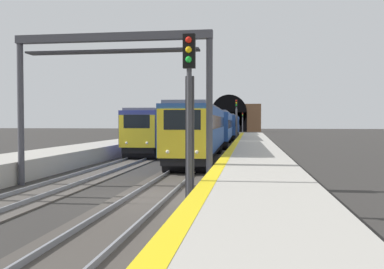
{
  "coord_description": "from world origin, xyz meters",
  "views": [
    {
      "loc": [
        -15.12,
        -3.72,
        2.9
      ],
      "look_at": [
        13.3,
        0.28,
        2.02
      ],
      "focal_mm": 38.87,
      "sensor_mm": 36.0,
      "label": 1
    }
  ],
  "objects_px": {
    "train_main_approaching": "(224,126)",
    "overhead_signal_gantry": "(112,70)",
    "railway_signal_near": "(189,106)",
    "railway_signal_mid": "(236,117)",
    "railway_signal_far": "(243,121)",
    "train_adjacent_platform": "(193,126)"
  },
  "relations": [
    {
      "from": "train_main_approaching",
      "to": "overhead_signal_gantry",
      "type": "bearing_deg",
      "value": -4.42
    },
    {
      "from": "railway_signal_near",
      "to": "railway_signal_mid",
      "type": "bearing_deg",
      "value": -180.0
    },
    {
      "from": "railway_signal_mid",
      "to": "overhead_signal_gantry",
      "type": "relative_size",
      "value": 0.67
    },
    {
      "from": "railway_signal_far",
      "to": "overhead_signal_gantry",
      "type": "xyz_separation_m",
      "value": [
        -85.62,
        4.18,
        2.04
      ]
    },
    {
      "from": "railway_signal_far",
      "to": "railway_signal_mid",
      "type": "bearing_deg",
      "value": 0.0
    },
    {
      "from": "overhead_signal_gantry",
      "to": "railway_signal_near",
      "type": "bearing_deg",
      "value": -139.57
    },
    {
      "from": "train_main_approaching",
      "to": "railway_signal_mid",
      "type": "distance_m",
      "value": 2.83
    },
    {
      "from": "train_main_approaching",
      "to": "railway_signal_mid",
      "type": "relative_size",
      "value": 12.51
    },
    {
      "from": "train_adjacent_platform",
      "to": "overhead_signal_gantry",
      "type": "distance_m",
      "value": 43.22
    },
    {
      "from": "overhead_signal_gantry",
      "to": "train_main_approaching",
      "type": "bearing_deg",
      "value": -3.27
    },
    {
      "from": "train_main_approaching",
      "to": "railway_signal_mid",
      "type": "bearing_deg",
      "value": 45.19
    },
    {
      "from": "train_main_approaching",
      "to": "railway_signal_far",
      "type": "bearing_deg",
      "value": 176.49
    },
    {
      "from": "railway_signal_near",
      "to": "railway_signal_far",
      "type": "height_order",
      "value": "railway_signal_near"
    },
    {
      "from": "overhead_signal_gantry",
      "to": "railway_signal_mid",
      "type": "bearing_deg",
      "value": -6.05
    },
    {
      "from": "train_main_approaching",
      "to": "train_adjacent_platform",
      "type": "xyz_separation_m",
      "value": [
        1.88,
        4.7,
        -0.06
      ]
    },
    {
      "from": "train_adjacent_platform",
      "to": "railway_signal_far",
      "type": "relative_size",
      "value": 12.09
    },
    {
      "from": "railway_signal_near",
      "to": "overhead_signal_gantry",
      "type": "height_order",
      "value": "overhead_signal_gantry"
    },
    {
      "from": "train_main_approaching",
      "to": "railway_signal_mid",
      "type": "xyz_separation_m",
      "value": [
        -1.75,
        -1.83,
        1.26
      ]
    },
    {
      "from": "train_main_approaching",
      "to": "overhead_signal_gantry",
      "type": "relative_size",
      "value": 8.36
    },
    {
      "from": "train_main_approaching",
      "to": "railway_signal_far",
      "type": "height_order",
      "value": "railway_signal_far"
    },
    {
      "from": "train_main_approaching",
      "to": "railway_signal_near",
      "type": "xyz_separation_m",
      "value": [
        -46.09,
        -1.83,
        1.06
      ]
    },
    {
      "from": "train_main_approaching",
      "to": "railway_signal_near",
      "type": "relative_size",
      "value": 13.32
    }
  ]
}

